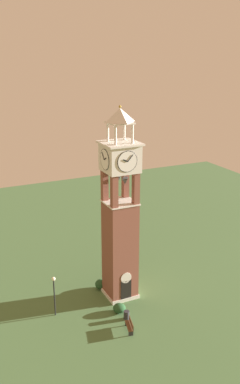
# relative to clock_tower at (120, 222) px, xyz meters

# --- Properties ---
(ground) EXTENTS (80.00, 80.00, 0.00)m
(ground) POSITION_rel_clock_tower_xyz_m (0.00, 0.00, -7.75)
(ground) COLOR #476B3D
(clock_tower) EXTENTS (3.29, 3.29, 18.51)m
(clock_tower) POSITION_rel_clock_tower_xyz_m (0.00, 0.00, 0.00)
(clock_tower) COLOR brown
(clock_tower) RESTS_ON ground
(park_bench) EXTENTS (0.82, 1.66, 0.95)m
(park_bench) POSITION_rel_clock_tower_xyz_m (-1.67, -5.48, -7.27)
(park_bench) COLOR brown
(park_bench) RESTS_ON ground
(lamp_post) EXTENTS (0.36, 0.36, 3.90)m
(lamp_post) POSITION_rel_clock_tower_xyz_m (-6.81, -0.57, -5.05)
(lamp_post) COLOR black
(lamp_post) RESTS_ON ground
(trash_bin) EXTENTS (0.52, 0.52, 0.80)m
(trash_bin) POSITION_rel_clock_tower_xyz_m (-1.21, -3.90, -7.35)
(trash_bin) COLOR #2D2D33
(trash_bin) RESTS_ON ground
(shrub_near_entry) EXTENTS (1.11, 1.11, 1.00)m
(shrub_near_entry) POSITION_rel_clock_tower_xyz_m (-1.30, 1.83, -7.25)
(shrub_near_entry) COLOR #234C28
(shrub_near_entry) RESTS_ON ground
(shrub_left_of_tower) EXTENTS (1.16, 1.16, 0.83)m
(shrub_left_of_tower) POSITION_rel_clock_tower_xyz_m (-1.33, -2.66, -7.34)
(shrub_left_of_tower) COLOR #234C28
(shrub_left_of_tower) RESTS_ON ground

